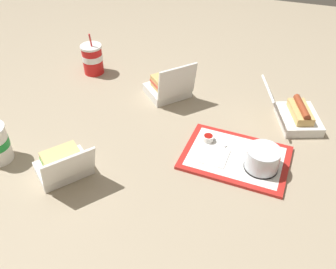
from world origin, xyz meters
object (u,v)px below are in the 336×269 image
Objects in this scene: cake_container at (262,159)px; ketchup_cup at (208,138)px; clamshell_hotdog_right at (296,115)px; clamshell_sandwich_corner at (63,165)px; food_tray at (236,158)px; clamshell_sandwich_left at (168,87)px; plastic_fork at (215,139)px; soda_cup_right at (93,59)px.

cake_container is 2.93× the size of ketchup_cup.
clamshell_hotdog_right is 0.90m from clamshell_sandwich_corner.
food_tray is 0.34m from clamshell_hotdog_right.
food_tray is 0.11m from cake_container.
clamshell_sandwich_left reaches higher than food_tray.
cake_container is (0.09, -0.03, 0.05)m from food_tray.
clamshell_sandwich_left reaches higher than clamshell_sandwich_corner.
clamshell_sandwich_left is at bearing 138.09° from food_tray.
clamshell_sandwich_corner is at bearing -161.04° from cake_container.
clamshell_hotdog_right is at bearing -4.16° from clamshell_sandwich_left.
clamshell_hotdog_right is 0.54m from clamshell_sandwich_left.
food_tray is at bearing -6.12° from plastic_fork.
clamshell_sandwich_left is 0.41m from soda_cup_right.
soda_cup_right is at bearing 107.83° from clamshell_sandwich_corner.
food_tray is 0.11m from plastic_fork.
ketchup_cup is 0.53m from clamshell_sandwich_corner.
plastic_fork is 0.36m from clamshell_sandwich_left.
clamshell_sandwich_left is 1.01× the size of clamshell_sandwich_corner.
plastic_fork is 0.74m from soda_cup_right.
clamshell_sandwich_corner is 0.68m from soda_cup_right.
food_tray is 0.60m from clamshell_sandwich_corner.
cake_container is 0.94m from soda_cup_right.
clamshell_hotdog_right reaches higher than plastic_fork.
soda_cup_right is at bearing 153.07° from cake_container.
clamshell_sandwich_corner is at bearing -144.32° from clamshell_hotdog_right.
soda_cup_right is at bearing 152.12° from food_tray.
soda_cup_right is (-0.75, 0.40, 0.07)m from food_tray.
clamshell_sandwich_left is at bearing -11.51° from soda_cup_right.
clamshell_hotdog_right is at bearing -7.32° from soda_cup_right.
soda_cup_right reaches higher than plastic_fork.
food_tray is at bearing -124.21° from clamshell_hotdog_right.
ketchup_cup is at bearing -143.44° from clamshell_hotdog_right.
cake_container is at bearing 18.96° from clamshell_sandwich_corner.
cake_container is 0.48× the size of clamshell_sandwich_corner.
plastic_fork is at bearing -142.82° from clamshell_hotdog_right.
soda_cup_right reaches higher than clamshell_sandwich_corner.
clamshell_hotdog_right is (0.28, 0.21, 0.02)m from plastic_fork.
soda_cup_right reaches higher than food_tray.
food_tray is 3.32× the size of cake_container.
ketchup_cup reaches higher than food_tray.
ketchup_cup is (-0.11, 0.05, 0.02)m from food_tray.
clamshell_sandwich_corner reaches higher than ketchup_cup.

